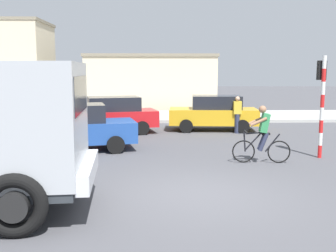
% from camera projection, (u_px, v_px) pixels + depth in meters
% --- Properties ---
extents(ground_plane, '(120.00, 120.00, 0.00)m').
position_uv_depth(ground_plane, '(201.00, 195.00, 8.89)').
color(ground_plane, '#4C4C51').
extents(sidewalk_far, '(80.00, 5.00, 0.16)m').
position_uv_depth(sidewalk_far, '(172.00, 116.00, 23.35)').
color(sidewalk_far, '#ADADA8').
rests_on(sidewalk_far, ground).
extents(cyclist, '(1.73, 0.50, 1.72)m').
position_uv_depth(cyclist, '(262.00, 134.00, 11.83)').
color(cyclist, black).
rests_on(cyclist, ground).
extents(traffic_light_pole, '(0.24, 0.43, 3.20)m').
position_uv_depth(traffic_light_pole, '(322.00, 92.00, 12.43)').
color(traffic_light_pole, red).
rests_on(traffic_light_pole, ground).
extents(car_red_near, '(4.12, 2.12, 1.60)m').
position_uv_depth(car_red_near, '(214.00, 113.00, 18.34)').
color(car_red_near, gold).
rests_on(car_red_near, ground).
extents(car_white_mid, '(4.27, 2.50, 1.60)m').
position_uv_depth(car_white_mid, '(75.00, 127.00, 13.66)').
color(car_white_mid, '#234C9E').
rests_on(car_white_mid, ground).
extents(car_far_side, '(4.28, 2.57, 1.60)m').
position_uv_depth(car_far_side, '(111.00, 115.00, 17.47)').
color(car_far_side, red).
rests_on(car_far_side, ground).
extents(pedestrian_near_kerb, '(0.34, 0.22, 1.62)m').
position_uv_depth(pedestrian_near_kerb, '(237.00, 114.00, 17.47)').
color(pedestrian_near_kerb, '#2D334C').
rests_on(pedestrian_near_kerb, ground).
extents(building_mid_block, '(9.09, 7.98, 3.85)m').
position_uv_depth(building_mid_block, '(151.00, 81.00, 30.25)').
color(building_mid_block, beige).
rests_on(building_mid_block, ground).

